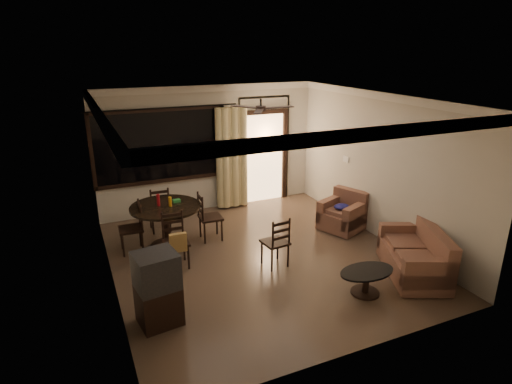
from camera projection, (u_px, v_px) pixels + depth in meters
name	position (u px, v px, depth m)	size (l,w,h in m)	color
ground	(260.00, 257.00, 7.66)	(5.50, 5.50, 0.00)	#7F6651
room_shell	(251.00, 136.00, 8.83)	(5.50, 6.70, 5.50)	beige
dining_table	(166.00, 215.00, 7.90)	(1.30, 1.30, 1.03)	black
dining_chair_west	(132.00, 237.00, 7.80)	(0.44, 0.44, 0.95)	black
dining_chair_east	(210.00, 226.00, 8.31)	(0.44, 0.44, 0.95)	black
dining_chair_south	(176.00, 250.00, 7.25)	(0.44, 0.49, 0.95)	black
dining_chair_north	(160.00, 217.00, 8.71)	(0.44, 0.44, 0.95)	black
tv_cabinet	(158.00, 289.00, 5.71)	(0.61, 0.56, 1.04)	black
sofa	(417.00, 257.00, 7.00)	(1.34, 1.69, 0.80)	#4E2E24
armchair	(344.00, 214.00, 8.77)	(1.01, 1.01, 0.78)	#4E2E24
coffee_table	(366.00, 278.00, 6.47)	(0.89, 0.53, 0.39)	black
side_chair	(275.00, 251.00, 7.30)	(0.44, 0.44, 0.91)	black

